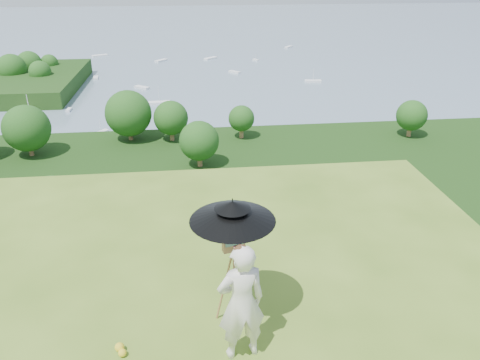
{
  "coord_description": "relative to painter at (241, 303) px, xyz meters",
  "views": [
    {
      "loc": [
        1.06,
        -4.39,
        5.05
      ],
      "look_at": [
        1.95,
        3.51,
        1.29
      ],
      "focal_mm": 35.0,
      "sensor_mm": 36.0,
      "label": 1
    }
  ],
  "objects": [
    {
      "name": "bay_water",
      "position": [
        -1.63,
        239.49,
        -34.9
      ],
      "size": [
        700.0,
        700.0,
        0.0
      ],
      "primitive_type": "plane",
      "color": "slate",
      "rests_on": "ground"
    },
    {
      "name": "sun_umbrella",
      "position": [
        -0.05,
        0.64,
        0.85
      ],
      "size": [
        1.51,
        1.51,
        0.77
      ],
      "primitive_type": null,
      "rotation": [
        0.0,
        0.0,
        0.32
      ],
      "color": "black",
      "rests_on": "field_easel"
    },
    {
      "name": "painter_cap",
      "position": [
        0.0,
        0.0,
        0.85
      ],
      "size": [
        0.27,
        0.29,
        0.1
      ],
      "primitive_type": null,
      "rotation": [
        0.0,
        0.0,
        0.36
      ],
      "color": "#D97777",
      "rests_on": "painter"
    },
    {
      "name": "painter",
      "position": [
        0.0,
        0.0,
        0.0
      ],
      "size": [
        0.73,
        0.55,
        1.81
      ],
      "primitive_type": "imported",
      "rotation": [
        0.0,
        0.0,
        3.34
      ],
      "color": "silver",
      "rests_on": "ground"
    },
    {
      "name": "shoreline_tier",
      "position": [
        -1.63,
        74.49,
        -36.9
      ],
      "size": [
        170.0,
        28.0,
        8.0
      ],
      "primitive_type": "cube",
      "color": "#685F53",
      "rests_on": "bay_water"
    },
    {
      "name": "field_easel",
      "position": [
        -0.04,
        0.61,
        -0.07
      ],
      "size": [
        0.77,
        0.77,
        1.66
      ],
      "primitive_type": null,
      "rotation": [
        0.0,
        0.0,
        0.25
      ],
      "color": "#A76B46",
      "rests_on": "ground"
    },
    {
      "name": "moored_boats",
      "position": [
        -14.13,
        160.49,
        -34.55
      ],
      "size": [
        140.0,
        140.0,
        0.7
      ],
      "primitive_type": null,
      "color": "white",
      "rests_on": "bay_water"
    },
    {
      "name": "forest_slope",
      "position": [
        -1.63,
        34.49,
        -29.9
      ],
      "size": [
        140.0,
        56.0,
        22.0
      ],
      "primitive_type": "cube",
      "color": "#12340E",
      "rests_on": "bay_water"
    },
    {
      "name": "harbor_town",
      "position": [
        -1.63,
        74.49,
        -30.4
      ],
      "size": [
        110.0,
        22.0,
        5.0
      ],
      "primitive_type": null,
      "color": "silver",
      "rests_on": "shoreline_tier"
    },
    {
      "name": "slope_trees",
      "position": [
        -1.63,
        34.49,
        -15.9
      ],
      "size": [
        110.0,
        50.0,
        6.0
      ],
      "primitive_type": null,
      "color": "#195118",
      "rests_on": "forest_slope"
    }
  ]
}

